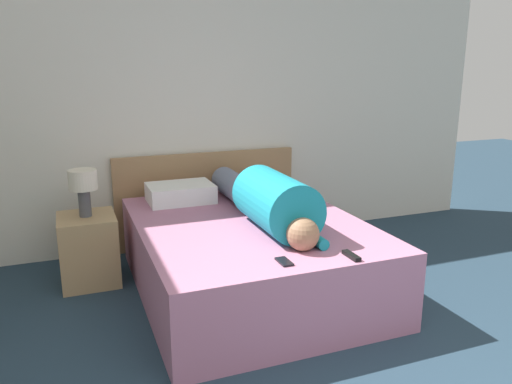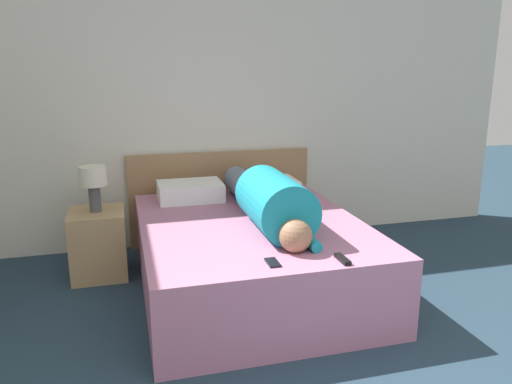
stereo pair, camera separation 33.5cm
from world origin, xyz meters
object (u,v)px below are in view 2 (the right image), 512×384
Objects in this scene: bed at (251,255)px; nightstand at (99,243)px; table_lamp at (93,181)px; person_lying at (268,201)px; cell_phone at (273,262)px; tv_remote at (343,259)px; pillow_second at (267,187)px; pillow_near_headboard at (190,191)px.

nightstand is (-1.07, 0.55, -0.00)m from bed.
nightstand is at bearing 0.00° from table_lamp.
cell_phone is at bearing -104.51° from person_lying.
pillow_second is at bearing 89.37° from tv_remote.
tv_remote is (1.39, -1.41, -0.23)m from table_lamp.
person_lying is at bearing -28.13° from table_lamp.
person_lying is (1.18, -0.63, 0.42)m from nightstand.
person_lying is 11.10× the size of tv_remote.
bed is at bearing 110.01° from tv_remote.
cell_phone is (-0.39, 0.07, -0.01)m from tv_remote.
tv_remote is (1.39, -1.41, 0.27)m from nightstand.
pillow_second is at bearing 6.05° from nightstand.
cell_phone is at bearing -53.48° from nightstand.
table_lamp is 1.34m from person_lying.
person_lying reaches higher than pillow_second.
table_lamp reaches higher than pillow_second.
table_lamp reaches higher than pillow_near_headboard.
pillow_near_headboard is 1.05× the size of pillow_second.
pillow_second is (0.33, 0.70, 0.32)m from bed.
bed is at bearing -115.20° from pillow_second.
tv_remote is 1.15× the size of cell_phone.
pillow_second is (1.40, 0.15, 0.32)m from nightstand.
person_lying is (1.18, -0.63, -0.07)m from table_lamp.
pillow_near_headboard is at bearing 11.34° from table_lamp.
nightstand is at bearing 152.74° from bed.
person_lying is 0.75m from cell_phone.
nightstand is 3.99× the size of cell_phone.
nightstand is 1.49× the size of table_lamp.
nightstand is 0.50m from table_lamp.
person_lying reaches higher than bed.
pillow_near_headboard reaches higher than bed.
table_lamp is at bearing 0.00° from nightstand.
table_lamp reaches higher than cell_phone.
pillow_second is at bearing 0.00° from pillow_near_headboard.
cell_phone is at bearing 169.80° from tv_remote.
tv_remote reaches higher than cell_phone.
person_lying reaches higher than table_lamp.
bed is 12.86× the size of tv_remote.
bed is at bearing -27.26° from nightstand.
pillow_near_headboard reaches higher than pillow_second.
pillow_second reaches higher than tv_remote.
pillow_second is at bearing 74.62° from cell_phone.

